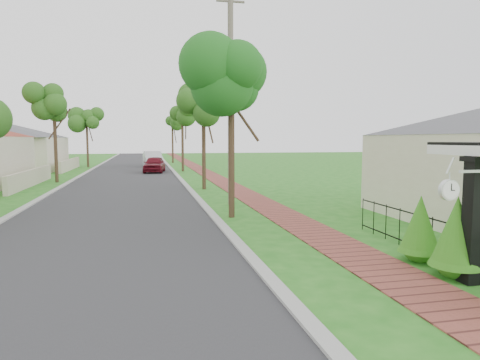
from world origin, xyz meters
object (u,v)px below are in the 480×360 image
object	(u,v)px
utility_pole	(231,99)
station_clock	(451,188)
porch_post	(473,227)
near_tree	(231,82)
parked_car_white	(153,159)
parked_car_red	(154,164)

from	to	relation	value
utility_pole	station_clock	bearing A→B (deg)	-80.86
porch_post	near_tree	bearing A→B (deg)	112.16
porch_post	utility_pole	bearing A→B (deg)	103.74
parked_car_white	near_tree	size ratio (longest dim) A/B	0.80
parked_car_white	utility_pole	xyz separation A→B (m)	(2.86, -26.86, 3.75)
porch_post	utility_pole	size ratio (longest dim) A/B	0.28
porch_post	station_clock	world-z (taller)	porch_post
station_clock	near_tree	bearing A→B (deg)	105.97
parked_car_white	station_clock	xyz separation A→B (m)	(4.69, -38.26, 1.15)
parked_car_red	porch_post	bearing A→B (deg)	-71.71
station_clock	parked_car_white	bearing A→B (deg)	97.00
near_tree	station_clock	world-z (taller)	near_tree
station_clock	utility_pole	bearing A→B (deg)	99.14
parked_car_red	utility_pole	size ratio (longest dim) A/B	0.45
near_tree	utility_pole	xyz separation A→B (m)	(0.57, 3.00, -0.32)
porch_post	utility_pole	xyz separation A→B (m)	(-2.69, 11.00, 3.43)
porch_post	utility_pole	distance (m)	11.83
near_tree	parked_car_white	bearing A→B (deg)	94.39
parked_car_red	near_tree	world-z (taller)	near_tree
parked_car_red	station_clock	bearing A→B (deg)	-73.40
porch_post	parked_car_white	size ratio (longest dim) A/B	0.52
parked_car_red	parked_car_white	size ratio (longest dim) A/B	0.83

